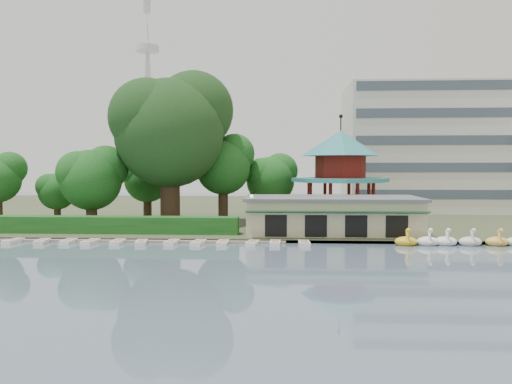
# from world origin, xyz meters

# --- Properties ---
(ground_plane) EXTENTS (220.00, 220.00, 0.00)m
(ground_plane) POSITION_xyz_m (0.00, 0.00, 0.00)
(ground_plane) COLOR slate
(ground_plane) RESTS_ON ground
(shore) EXTENTS (220.00, 70.00, 0.40)m
(shore) POSITION_xyz_m (0.00, 52.00, 0.20)
(shore) COLOR #424930
(shore) RESTS_ON ground
(embankment) EXTENTS (220.00, 0.60, 0.30)m
(embankment) POSITION_xyz_m (0.00, 17.30, 0.15)
(embankment) COLOR gray
(embankment) RESTS_ON ground
(dock) EXTENTS (34.00, 1.60, 0.24)m
(dock) POSITION_xyz_m (-12.00, 17.20, 0.12)
(dock) COLOR gray
(dock) RESTS_ON ground
(boathouse) EXTENTS (18.60, 9.39, 3.90)m
(boathouse) POSITION_xyz_m (10.00, 21.97, 2.37)
(boathouse) COLOR #C0B890
(boathouse) RESTS_ON shore
(pavilion) EXTENTS (12.40, 12.40, 13.50)m
(pavilion) POSITION_xyz_m (12.00, 32.00, 7.48)
(pavilion) COLOR #C0B890
(pavilion) RESTS_ON shore
(office_building) EXTENTS (38.00, 18.00, 20.00)m
(office_building) POSITION_xyz_m (32.67, 49.00, 9.73)
(office_building) COLOR silver
(office_building) RESTS_ON shore
(broadcast_tower) EXTENTS (8.00, 8.00, 96.00)m
(broadcast_tower) POSITION_xyz_m (-42.00, 140.00, 33.98)
(broadcast_tower) COLOR silver
(broadcast_tower) RESTS_ON ground
(hedge) EXTENTS (30.00, 2.00, 1.80)m
(hedge) POSITION_xyz_m (-15.00, 20.50, 1.30)
(hedge) COLOR #1E5B1D
(hedge) RESTS_ON shore
(lamp_post) EXTENTS (0.36, 0.36, 4.28)m
(lamp_post) POSITION_xyz_m (1.50, 19.00, 3.34)
(lamp_post) COLOR black
(lamp_post) RESTS_ON shore
(big_tree) EXTENTS (14.47, 13.48, 18.99)m
(big_tree) POSITION_xyz_m (-8.82, 28.21, 12.52)
(big_tree) COLOR #3A281C
(big_tree) RESTS_ON shore
(small_trees) EXTENTS (39.65, 17.03, 11.42)m
(small_trees) POSITION_xyz_m (-11.68, 31.35, 6.54)
(small_trees) COLOR #3A281C
(small_trees) RESTS_ON shore
(swan_boats) EXTENTS (12.79, 2.15, 1.92)m
(swan_boats) POSITION_xyz_m (21.75, 16.58, 0.40)
(swan_boats) COLOR yellow
(swan_boats) RESTS_ON ground
(moored_rowboats) EXTENTS (35.13, 2.71, 0.36)m
(moored_rowboats) POSITION_xyz_m (-10.13, 15.78, 0.18)
(moored_rowboats) COLOR white
(moored_rowboats) RESTS_ON ground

